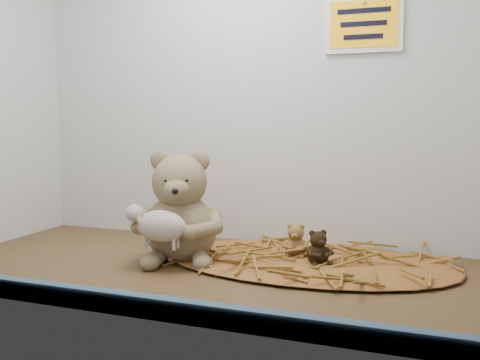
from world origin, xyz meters
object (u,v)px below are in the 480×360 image
(toy_lamb, at_px, (161,226))
(mini_teddy_brown, at_px, (318,245))
(mini_teddy_tan, at_px, (296,239))
(main_teddy, at_px, (180,206))

(toy_lamb, relative_size, mini_teddy_brown, 1.98)
(mini_teddy_tan, bearing_deg, toy_lamb, -152.96)
(mini_teddy_tan, xyz_separation_m, mini_teddy_brown, (0.06, -0.05, -0.00))
(toy_lamb, distance_m, mini_teddy_brown, 0.34)
(main_teddy, relative_size, mini_teddy_brown, 3.41)
(main_teddy, relative_size, mini_teddy_tan, 3.38)
(main_teddy, bearing_deg, mini_teddy_brown, -11.69)
(main_teddy, xyz_separation_m, mini_teddy_tan, (0.25, 0.09, -0.08))
(mini_teddy_tan, bearing_deg, main_teddy, -169.10)
(toy_lamb, xyz_separation_m, mini_teddy_brown, (0.31, 0.13, -0.05))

